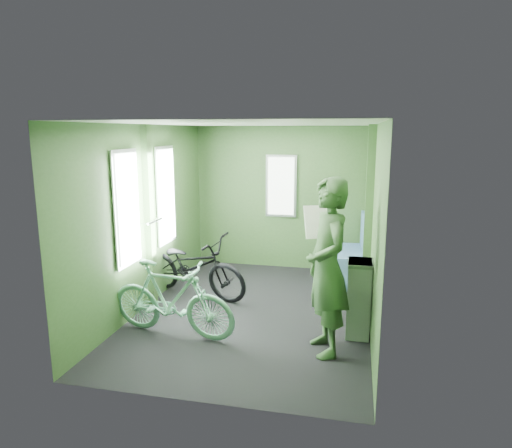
{
  "coord_description": "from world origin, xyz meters",
  "views": [
    {
      "loc": [
        1.18,
        -5.24,
        2.21
      ],
      "look_at": [
        0.0,
        0.1,
        1.1
      ],
      "focal_mm": 32.0,
      "sensor_mm": 36.0,
      "label": 1
    }
  ],
  "objects": [
    {
      "name": "room",
      "position": [
        -0.04,
        0.04,
        1.44
      ],
      "size": [
        4.0,
        4.02,
        2.31
      ],
      "color": "black",
      "rests_on": "ground"
    },
    {
      "name": "bicycle_black",
      "position": [
        -0.94,
        0.34,
        0.0
      ],
      "size": [
        1.81,
        1.18,
        0.97
      ],
      "primitive_type": "imported",
      "rotation": [
        0.0,
        -0.18,
        1.28
      ],
      "color": "black",
      "rests_on": "ground"
    },
    {
      "name": "bicycle_mint",
      "position": [
        -0.72,
        -0.89,
        0.0
      ],
      "size": [
        1.53,
        0.75,
        0.94
      ],
      "primitive_type": "imported",
      "rotation": [
        0.0,
        -0.16,
        1.44
      ],
      "color": "#7ECAA9",
      "rests_on": "ground"
    },
    {
      "name": "passenger",
      "position": [
        0.93,
        -0.86,
        0.9
      ],
      "size": [
        0.64,
        0.79,
        1.79
      ],
      "rotation": [
        0.0,
        0.0,
        -1.19
      ],
      "color": "#34532D",
      "rests_on": "ground"
    },
    {
      "name": "waste_box",
      "position": [
        1.26,
        -0.4,
        0.42
      ],
      "size": [
        0.25,
        0.35,
        0.85
      ],
      "primitive_type": "cube",
      "color": "gray",
      "rests_on": "ground"
    },
    {
      "name": "bench_seat",
      "position": [
        1.15,
        1.45,
        0.3
      ],
      "size": [
        0.63,
        1.01,
        1.01
      ],
      "rotation": [
        0.0,
        0.0,
        0.1
      ],
      "color": "#2F4A64",
      "rests_on": "ground"
    }
  ]
}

